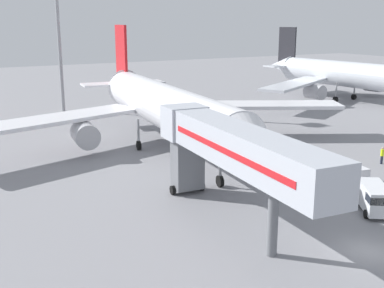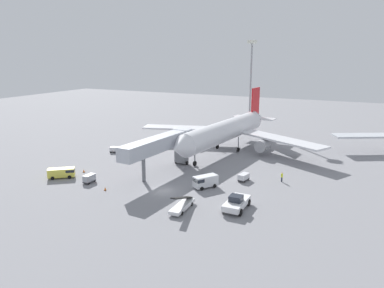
{
  "view_description": "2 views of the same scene",
  "coord_description": "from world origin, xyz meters",
  "px_view_note": "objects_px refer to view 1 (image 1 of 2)",
  "views": [
    {
      "loc": [
        -24.78,
        -20.51,
        14.92
      ],
      "look_at": [
        -0.96,
        22.21,
        2.62
      ],
      "focal_mm": 46.18,
      "sensor_mm": 36.0,
      "label": 1
    },
    {
      "loc": [
        31.32,
        -53.21,
        23.36
      ],
      "look_at": [
        -2.89,
        17.36,
        4.39
      ],
      "focal_mm": 34.8,
      "sensor_mm": 36.0,
      "label": 2
    }
  ],
  "objects_px": {
    "baggage_cart_far_left": "(356,172)",
    "ground_crew_worker_foreground": "(382,155)",
    "jet_bridge": "(228,147)",
    "airplane_background": "(349,75)",
    "airplane_at_gate": "(163,106)",
    "service_van_near_center": "(375,198)"
  },
  "relations": [
    {
      "from": "jet_bridge",
      "to": "service_van_near_center",
      "type": "relative_size",
      "value": 4.55
    },
    {
      "from": "airplane_at_gate",
      "to": "service_van_near_center",
      "type": "distance_m",
      "value": 27.29
    },
    {
      "from": "airplane_at_gate",
      "to": "jet_bridge",
      "type": "xyz_separation_m",
      "value": [
        -5.44,
        -22.16,
        0.74
      ]
    },
    {
      "from": "baggage_cart_far_left",
      "to": "airplane_background",
      "type": "xyz_separation_m",
      "value": [
        34.98,
        34.79,
        4.21
      ]
    },
    {
      "from": "jet_bridge",
      "to": "airplane_background",
      "type": "height_order",
      "value": "airplane_background"
    },
    {
      "from": "airplane_background",
      "to": "baggage_cart_far_left",
      "type": "bearing_deg",
      "value": -135.16
    },
    {
      "from": "airplane_background",
      "to": "airplane_at_gate",
      "type": "bearing_deg",
      "value": -161.86
    },
    {
      "from": "airplane_at_gate",
      "to": "baggage_cart_far_left",
      "type": "bearing_deg",
      "value": -61.09
    },
    {
      "from": "jet_bridge",
      "to": "service_van_near_center",
      "type": "bearing_deg",
      "value": -20.6
    },
    {
      "from": "airplane_at_gate",
      "to": "ground_crew_worker_foreground",
      "type": "distance_m",
      "value": 24.9
    },
    {
      "from": "airplane_at_gate",
      "to": "baggage_cart_far_left",
      "type": "relative_size",
      "value": 18.22
    },
    {
      "from": "baggage_cart_far_left",
      "to": "airplane_background",
      "type": "height_order",
      "value": "airplane_background"
    },
    {
      "from": "airplane_at_gate",
      "to": "airplane_background",
      "type": "distance_m",
      "value": 48.29
    },
    {
      "from": "airplane_at_gate",
      "to": "airplane_background",
      "type": "xyz_separation_m",
      "value": [
        45.89,
        15.03,
        -0.16
      ]
    },
    {
      "from": "baggage_cart_far_left",
      "to": "ground_crew_worker_foreground",
      "type": "xyz_separation_m",
      "value": [
        6.63,
        2.58,
        0.21
      ]
    },
    {
      "from": "service_van_near_center",
      "to": "airplane_background",
      "type": "relative_size",
      "value": 0.1
    },
    {
      "from": "jet_bridge",
      "to": "airplane_background",
      "type": "bearing_deg",
      "value": 35.93
    },
    {
      "from": "airplane_at_gate",
      "to": "baggage_cart_far_left",
      "type": "xyz_separation_m",
      "value": [
        10.91,
        -19.76,
        -4.37
      ]
    },
    {
      "from": "airplane_at_gate",
      "to": "jet_bridge",
      "type": "bearing_deg",
      "value": -103.79
    },
    {
      "from": "jet_bridge",
      "to": "airplane_background",
      "type": "distance_m",
      "value": 63.39
    },
    {
      "from": "airplane_at_gate",
      "to": "service_van_near_center",
      "type": "height_order",
      "value": "airplane_at_gate"
    },
    {
      "from": "airplane_at_gate",
      "to": "jet_bridge",
      "type": "distance_m",
      "value": 22.83
    }
  ]
}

